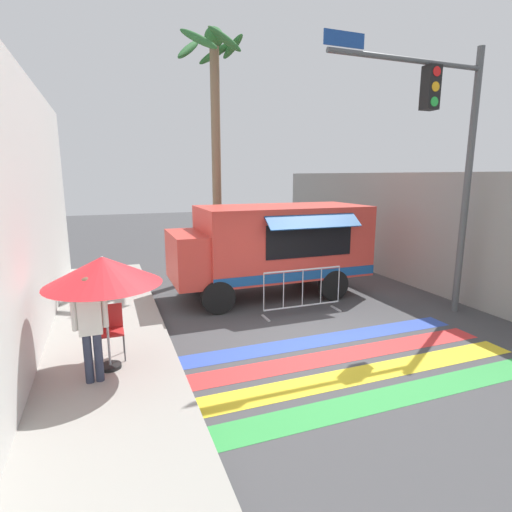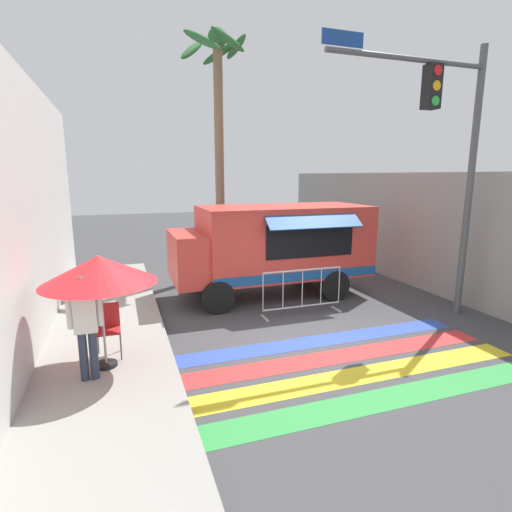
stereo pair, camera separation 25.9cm
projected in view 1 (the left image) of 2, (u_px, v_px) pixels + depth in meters
The scene contains 12 objects.
ground_plane at pixel (317, 338), 8.35m from camera, with size 60.00×60.00×0.00m, color #424244.
sidewalk_left at pixel (42, 378), 6.56m from camera, with size 4.40×16.00×0.15m.
building_left_facade at pixel (8, 223), 5.98m from camera, with size 0.25×16.00×5.29m.
concrete_wall_right at pixel (407, 229), 12.43m from camera, with size 0.20×16.00×3.43m.
crosswalk_painted at pixel (351, 364), 7.19m from camera, with size 6.40×2.84×0.01m.
food_truck at pixel (268, 244), 11.08m from camera, with size 5.41×2.67×2.52m.
traffic_signal_pole at pixel (447, 139), 8.97m from camera, with size 4.08×0.29×6.17m.
patio_umbrella at pixel (103, 271), 6.41m from camera, with size 1.85×1.85×1.93m.
folding_chair at pixel (111, 326), 7.07m from camera, with size 0.41×0.41×0.95m.
vendor_person at pixel (90, 323), 6.12m from camera, with size 0.53×0.22×1.70m.
barricade_front at pixel (302, 292), 9.72m from camera, with size 2.06×0.44×1.13m.
palm_tree at pixel (214, 107), 12.68m from camera, with size 2.16×2.37×7.82m.
Camera 1 is at (-3.96, -6.89, 3.35)m, focal length 28.00 mm.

